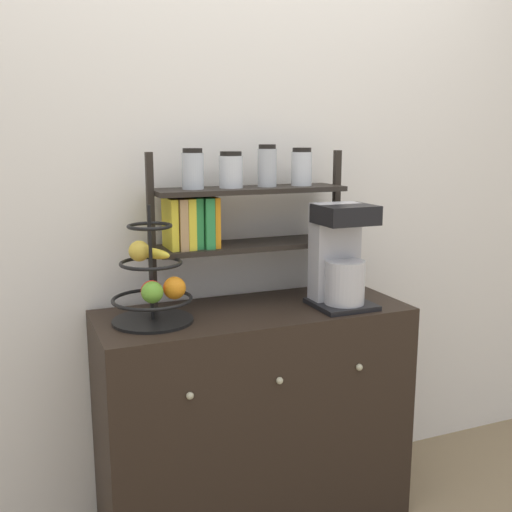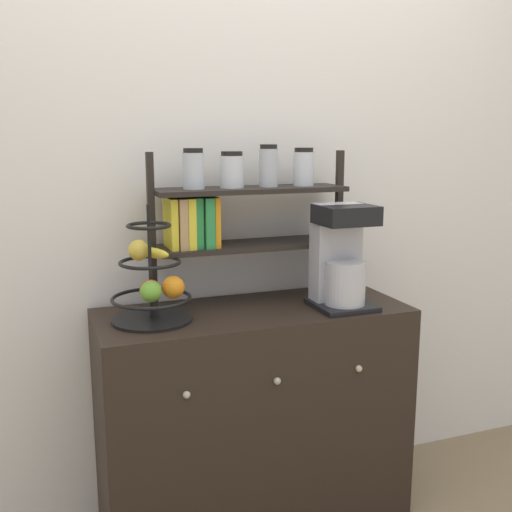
% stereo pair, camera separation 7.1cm
% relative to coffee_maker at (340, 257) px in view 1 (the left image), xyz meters
% --- Properties ---
extents(wall_back, '(7.00, 0.05, 2.60)m').
position_rel_coffee_maker_xyz_m(wall_back, '(-0.31, 0.33, 0.29)').
color(wall_back, silver).
rests_on(wall_back, ground_plane).
extents(sideboard, '(1.12, 0.46, 0.83)m').
position_rel_coffee_maker_xyz_m(sideboard, '(-0.31, 0.07, -0.60)').
color(sideboard, black).
rests_on(sideboard, ground_plane).
extents(coffee_maker, '(0.21, 0.21, 0.37)m').
position_rel_coffee_maker_xyz_m(coffee_maker, '(0.00, 0.00, 0.00)').
color(coffee_maker, black).
rests_on(coffee_maker, sideboard).
extents(fruit_stand, '(0.27, 0.27, 0.39)m').
position_rel_coffee_maker_xyz_m(fruit_stand, '(-0.67, 0.06, -0.05)').
color(fruit_stand, black).
rests_on(fruit_stand, sideboard).
extents(shelf_hutch, '(0.76, 0.20, 0.58)m').
position_rel_coffee_maker_xyz_m(shelf_hutch, '(-0.35, 0.19, 0.17)').
color(shelf_hutch, black).
rests_on(shelf_hutch, sideboard).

